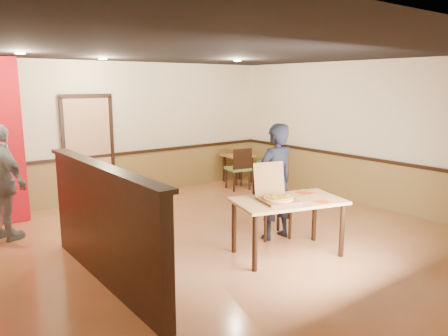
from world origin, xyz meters
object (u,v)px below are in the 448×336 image
at_px(diner_chair, 271,201).
at_px(passerby, 3,183).
at_px(condiment, 240,153).
at_px(pizza_box, 277,196).
at_px(diner, 275,182).
at_px(side_chair_left, 239,167).
at_px(main_table, 288,207).
at_px(side_table, 238,162).
at_px(side_chair_right, 270,161).

height_order(diner_chair, passerby, passerby).
bearing_deg(condiment, pizza_box, -123.22).
bearing_deg(diner, side_chair_left, -117.44).
height_order(main_table, pizza_box, pizza_box).
distance_m(diner_chair, side_chair_left, 3.00).
bearing_deg(condiment, side_table, 70.57).
xyz_separation_m(diner_chair, side_chair_left, (1.50, 2.60, -0.03)).
distance_m(side_table, pizza_box, 4.66).
bearing_deg(diner, side_table, -118.89).
bearing_deg(side_chair_right, condiment, -77.15).
distance_m(pizza_box, condiment, 4.49).
xyz_separation_m(side_chair_left, diner, (-1.55, -2.75, 0.37)).
bearing_deg(pizza_box, main_table, -1.18).
height_order(diner_chair, side_table, diner_chair).
height_order(passerby, pizza_box, passerby).
height_order(pizza_box, condiment, pizza_box).
bearing_deg(side_table, side_chair_right, -50.92).
height_order(passerby, condiment, passerby).
bearing_deg(side_chair_right, diner_chair, 9.61).
distance_m(diner_chair, pizza_box, 0.93).
xyz_separation_m(diner_chair, diner, (-0.05, -0.15, 0.34)).
bearing_deg(side_table, passerby, -170.22).
xyz_separation_m(side_table, pizza_box, (-2.51, -3.91, 0.35)).
bearing_deg(diner, passerby, -34.56).
height_order(side_chair_right, pizza_box, pizza_box).
relative_size(diner_chair, passerby, 0.56).
bearing_deg(side_chair_right, pizza_box, 10.57).
bearing_deg(main_table, side_table, 75.45).
relative_size(diner_chair, side_chair_right, 1.00).
height_order(side_table, pizza_box, pizza_box).
bearing_deg(side_chair_right, passerby, -34.03).
bearing_deg(side_chair_left, condiment, -119.92).
bearing_deg(main_table, side_chair_left, 76.70).
height_order(diner_chair, side_chair_right, side_chair_right).
height_order(diner, condiment, diner).
bearing_deg(diner_chair, main_table, -98.06).
bearing_deg(main_table, diner, 77.14).
bearing_deg(passerby, side_chair_right, -108.45).
distance_m(main_table, passerby, 4.26).
bearing_deg(diner_chair, pizza_box, -109.76).
bearing_deg(pizza_box, passerby, 148.23).
relative_size(side_chair_right, diner, 0.57).
bearing_deg(pizza_box, diner, 62.25).
xyz_separation_m(side_table, passerby, (-5.32, -0.92, 0.39)).
height_order(side_chair_left, diner, diner).
distance_m(side_chair_left, condiment, 0.67).
bearing_deg(passerby, diner_chair, -145.97).
xyz_separation_m(main_table, side_chair_left, (1.88, 3.34, -0.16)).
relative_size(side_chair_right, passerby, 0.57).
distance_m(passerby, condiment, 5.32).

